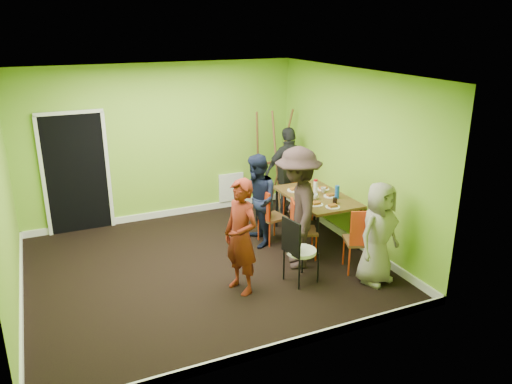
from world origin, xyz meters
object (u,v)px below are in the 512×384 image
(dining_table, at_px, (317,199))
(chair_bentwood, at_px, (298,248))
(chair_back_end, at_px, (292,177))
(blue_bottle, at_px, (337,192))
(person_back_end, at_px, (289,171))
(thermos, at_px, (315,188))
(person_standing, at_px, (241,237))
(orange_bottle, at_px, (307,190))
(person_left_far, at_px, (257,201))
(easel, at_px, (272,160))
(chair_front_end, at_px, (361,237))
(chair_left_near, at_px, (299,226))
(person_front_end, at_px, (378,233))
(person_left_near, at_px, (298,208))
(chair_left_far, at_px, (268,213))

(dining_table, bearing_deg, chair_bentwood, -129.96)
(chair_back_end, bearing_deg, blue_bottle, 80.57)
(blue_bottle, height_order, person_back_end, person_back_end)
(thermos, height_order, person_standing, person_standing)
(orange_bottle, relative_size, person_back_end, 0.05)
(person_back_end, bearing_deg, person_left_far, 41.53)
(easel, relative_size, blue_bottle, 9.04)
(chair_back_end, xyz_separation_m, chair_front_end, (-0.11, -2.31, -0.23))
(chair_back_end, relative_size, chair_front_end, 1.12)
(chair_left_near, distance_m, person_front_end, 1.28)
(blue_bottle, bearing_deg, person_back_end, 94.74)
(orange_bottle, height_order, person_left_near, person_left_near)
(thermos, bearing_deg, chair_back_end, 86.15)
(blue_bottle, bearing_deg, orange_bottle, 122.26)
(person_front_end, bearing_deg, thermos, 74.25)
(person_standing, bearing_deg, chair_back_end, 120.14)
(dining_table, height_order, person_left_far, person_left_far)
(thermos, xyz_separation_m, person_front_end, (0.01, -1.67, -0.14))
(chair_left_far, distance_m, chair_bentwood, 1.38)
(chair_left_near, xyz_separation_m, thermos, (0.60, 0.56, 0.35))
(person_back_end, bearing_deg, thermos, 83.13)
(dining_table, xyz_separation_m, blue_bottle, (0.22, -0.25, 0.16))
(person_left_near, bearing_deg, person_standing, -48.51)
(orange_bottle, xyz_separation_m, person_standing, (-1.73, -1.31, -0.00))
(chair_left_near, height_order, chair_bentwood, chair_bentwood)
(chair_bentwood, relative_size, person_standing, 0.61)
(person_standing, bearing_deg, person_back_end, 122.07)
(chair_front_end, xyz_separation_m, person_front_end, (0.06, -0.30, 0.17))
(thermos, distance_m, blue_bottle, 0.37)
(easel, xyz_separation_m, person_left_far, (-0.94, -1.42, -0.21))
(dining_table, relative_size, person_left_far, 1.00)
(chair_left_near, relative_size, blue_bottle, 4.31)
(chair_bentwood, bearing_deg, chair_front_end, 72.79)
(dining_table, bearing_deg, thermos, 103.59)
(chair_left_far, xyz_separation_m, person_left_far, (-0.19, 0.02, 0.23))
(person_left_near, bearing_deg, chair_left_near, 166.40)
(person_left_far, bearing_deg, chair_front_end, 40.19)
(chair_left_far, height_order, thermos, thermos)
(person_left_near, distance_m, person_back_end, 2.12)
(dining_table, relative_size, orange_bottle, 18.63)
(easel, relative_size, person_left_far, 1.29)
(chair_bentwood, bearing_deg, blue_bottle, 117.46)
(orange_bottle, bearing_deg, thermos, -70.46)
(person_left_far, bearing_deg, person_back_end, 140.62)
(easel, relative_size, person_standing, 1.23)
(chair_back_end, height_order, person_left_far, person_left_far)
(easel, xyz_separation_m, thermos, (0.05, -1.54, -0.09))
(chair_bentwood, height_order, person_left_near, person_left_near)
(thermos, height_order, orange_bottle, thermos)
(easel, height_order, person_left_far, easel)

